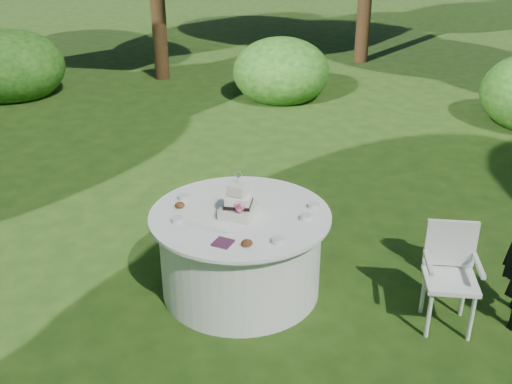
% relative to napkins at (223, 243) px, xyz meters
% --- Properties ---
extents(ground, '(80.00, 80.00, 0.00)m').
position_rel_napkins_xyz_m(ground, '(-0.11, 0.52, -0.78)').
color(ground, '#1B360E').
rests_on(ground, ground).
extents(napkins, '(0.14, 0.14, 0.02)m').
position_rel_napkins_xyz_m(napkins, '(0.00, 0.00, 0.00)').
color(napkins, '#4D213D').
rests_on(napkins, table).
extents(feather_plume, '(0.48, 0.07, 0.01)m').
position_rel_napkins_xyz_m(feather_plume, '(-0.27, 0.17, -0.00)').
color(feather_plume, white).
rests_on(feather_plume, table).
extents(table, '(1.56, 1.56, 0.77)m').
position_rel_napkins_xyz_m(table, '(-0.11, 0.52, -0.39)').
color(table, white).
rests_on(table, ground).
extents(cake, '(0.29, 0.29, 0.41)m').
position_rel_napkins_xyz_m(cake, '(-0.10, 0.47, 0.10)').
color(cake, beige).
rests_on(cake, table).
extents(chair, '(0.51, 0.51, 0.88)m').
position_rel_napkins_xyz_m(chair, '(1.62, 0.82, -0.26)').
color(chair, white).
rests_on(chair, ground).
extents(votives, '(1.23, 0.95, 0.04)m').
position_rel_napkins_xyz_m(votives, '(-0.06, 0.58, 0.01)').
color(votives, silver).
rests_on(votives, table).
extents(petal_cups, '(0.90, 0.43, 0.05)m').
position_rel_napkins_xyz_m(petal_cups, '(-0.23, 0.22, 0.02)').
color(petal_cups, '#562D16').
rests_on(petal_cups, table).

